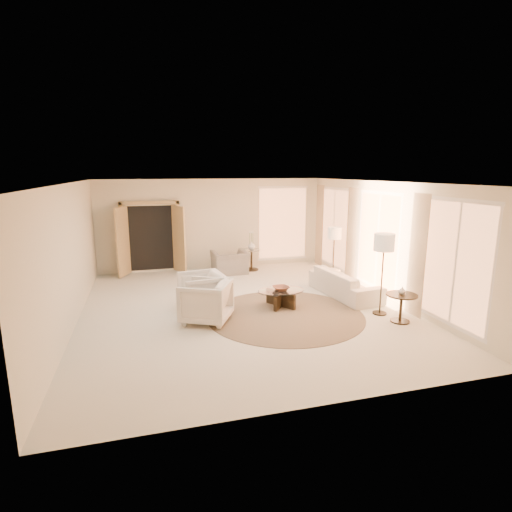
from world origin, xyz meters
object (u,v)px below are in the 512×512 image
object	(u,v)px
accent_chair	(230,259)
side_table	(251,258)
bowl	(281,288)
end_vase	(402,291)
floor_lamp_far	(384,246)
armchair_right	(206,299)
floor_lamp_near	(334,236)
coffee_table	(281,296)
end_table	(401,303)
armchair_left	(202,290)
side_vase	(251,246)
sofa	(345,283)

from	to	relation	value
accent_chair	side_table	world-z (taller)	accent_chair
bowl	end_vase	bearing A→B (deg)	-36.71
floor_lamp_far	end_vase	distance (m)	0.99
accent_chair	armchair_right	bearing A→B (deg)	68.18
side_table	bowl	world-z (taller)	side_table
accent_chair	side_table	distance (m)	0.76
floor_lamp_near	bowl	size ratio (longest dim) A/B	4.25
coffee_table	side_table	bearing A→B (deg)	86.06
coffee_table	end_table	size ratio (longest dim) A/B	1.76
armchair_left	side_vase	world-z (taller)	armchair_left
accent_chair	floor_lamp_far	xyz separation A→B (m)	(2.40, -4.30, 1.04)
side_table	floor_lamp_near	world-z (taller)	floor_lamp_near
floor_lamp_near	coffee_table	bearing A→B (deg)	-143.09
sofa	floor_lamp_far	xyz separation A→B (m)	(0.11, -1.39, 1.18)
floor_lamp_far	armchair_right	bearing A→B (deg)	171.27
accent_chair	coffee_table	world-z (taller)	accent_chair
bowl	side_vase	bearing A→B (deg)	86.06
sofa	coffee_table	distance (m)	1.84
armchair_left	armchair_right	distance (m)	0.69
floor_lamp_near	end_vase	distance (m)	3.15
coffee_table	side_vase	bearing A→B (deg)	86.06
sofa	armchair_right	xyz separation A→B (m)	(-3.57, -0.83, 0.16)
armchair_left	coffee_table	distance (m)	1.79
armchair_right	end_table	xyz separation A→B (m)	(3.83, -1.08, -0.07)
armchair_left	end_vase	distance (m)	4.22
side_vase	side_table	bearing A→B (deg)	-90.00
accent_chair	bowl	xyz separation A→B (m)	(0.49, -3.28, -0.02)
floor_lamp_near	sofa	bearing A→B (deg)	-102.47
side_table	floor_lamp_near	bearing A→B (deg)	-47.05
bowl	end_vase	size ratio (longest dim) A/B	2.28
end_table	side_table	world-z (taller)	side_table
sofa	armchair_left	bearing A→B (deg)	86.26
coffee_table	end_table	bearing A→B (deg)	-36.71
end_table	end_vase	distance (m)	0.26
side_vase	armchair_left	bearing A→B (deg)	-121.48
armchair_left	end_vase	xyz separation A→B (m)	(3.82, -1.77, 0.20)
armchair_left	accent_chair	xyz separation A→B (m)	(1.28, 3.04, -0.01)
accent_chair	end_vase	size ratio (longest dim) A/B	6.53
side_table	sofa	bearing A→B (deg)	-63.51
armchair_right	side_table	distance (m)	4.44
end_vase	end_table	bearing A→B (deg)	-90.00
end_vase	accent_chair	bearing A→B (deg)	117.88
accent_chair	bowl	distance (m)	3.31
end_vase	floor_lamp_near	bearing A→B (deg)	90.00
armchair_left	side_vase	xyz separation A→B (m)	(2.00, 3.27, 0.31)
coffee_table	floor_lamp_near	bearing A→B (deg)	36.91
armchair_left	end_table	xyz separation A→B (m)	(3.82, -1.77, -0.06)
accent_chair	side_vase	world-z (taller)	accent_chair
accent_chair	floor_lamp_near	xyz separation A→B (m)	(2.55, -1.73, 0.86)
coffee_table	side_vase	distance (m)	3.55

